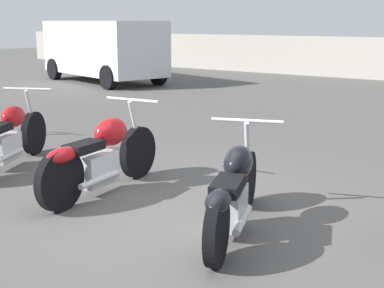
{
  "coord_description": "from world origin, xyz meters",
  "views": [
    {
      "loc": [
        3.26,
        -4.06,
        1.93
      ],
      "look_at": [
        0.0,
        0.42,
        0.65
      ],
      "focal_mm": 50.0,
      "sensor_mm": 36.0,
      "label": 1
    }
  ],
  "objects_px": {
    "parked_van": "(103,48)",
    "motorcycle_slot_1": "(6,137)",
    "motorcycle_slot_2": "(101,156)",
    "motorcycle_slot_3": "(234,191)"
  },
  "relations": [
    {
      "from": "parked_van",
      "to": "motorcycle_slot_1",
      "type": "bearing_deg",
      "value": -127.33
    },
    {
      "from": "parked_van",
      "to": "motorcycle_slot_2",
      "type": "bearing_deg",
      "value": -120.39
    },
    {
      "from": "motorcycle_slot_3",
      "to": "parked_van",
      "type": "height_order",
      "value": "parked_van"
    },
    {
      "from": "motorcycle_slot_2",
      "to": "motorcycle_slot_3",
      "type": "distance_m",
      "value": 1.84
    },
    {
      "from": "motorcycle_slot_2",
      "to": "parked_van",
      "type": "bearing_deg",
      "value": 128.23
    },
    {
      "from": "motorcycle_slot_1",
      "to": "motorcycle_slot_2",
      "type": "height_order",
      "value": "motorcycle_slot_2"
    },
    {
      "from": "motorcycle_slot_1",
      "to": "motorcycle_slot_2",
      "type": "distance_m",
      "value": 1.8
    },
    {
      "from": "motorcycle_slot_2",
      "to": "motorcycle_slot_3",
      "type": "relative_size",
      "value": 1.04
    },
    {
      "from": "motorcycle_slot_1",
      "to": "motorcycle_slot_3",
      "type": "distance_m",
      "value": 3.64
    },
    {
      "from": "motorcycle_slot_1",
      "to": "parked_van",
      "type": "distance_m",
      "value": 10.4
    }
  ]
}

